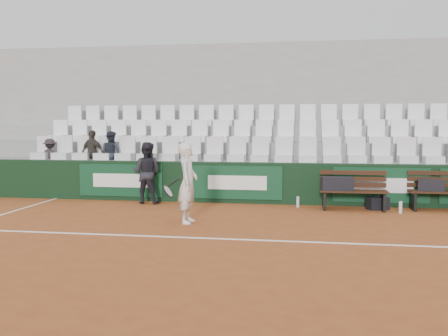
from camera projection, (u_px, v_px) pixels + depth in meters
ground at (219, 239)px, 8.47m from camera, size 80.00×80.00×0.00m
court_baseline at (219, 239)px, 8.47m from camera, size 18.00×0.06×0.01m
back_barrier at (249, 183)px, 12.34m from camera, size 18.00×0.34×1.00m
grandstand_tier_front at (249, 180)px, 12.98m from camera, size 18.00×0.95×1.00m
grandstand_tier_mid at (253, 168)px, 13.89m from camera, size 18.00×0.95×1.45m
grandstand_tier_back at (256, 158)px, 14.81m from camera, size 18.00×0.95×1.90m
grandstand_rear_wall at (258, 116)px, 15.31m from camera, size 18.00×0.30×4.40m
seat_row_front at (248, 149)px, 12.74m from camera, size 11.90×0.44×0.63m
seat_row_mid at (252, 131)px, 13.63m from camera, size 11.90×0.44×0.63m
seat_row_back at (256, 115)px, 14.53m from camera, size 11.90×0.44×0.63m
bench_left at (353, 200)px, 11.33m from camera, size 1.50×0.56×0.45m
bench_right at (443, 201)px, 11.22m from camera, size 1.50×0.56×0.45m
sports_bag_left at (337, 184)px, 11.33m from camera, size 0.74×0.40×0.30m
sports_bag_right at (431, 185)px, 11.22m from camera, size 0.60×0.39×0.25m
sports_bag_ground at (378, 203)px, 11.40m from camera, size 0.53×0.43×0.28m
water_bottle_near at (298, 202)px, 11.70m from camera, size 0.07×0.07×0.26m
water_bottle_far at (400, 207)px, 10.89m from camera, size 0.07×0.07×0.26m
tennis_player at (188, 183)px, 9.80m from camera, size 0.69×0.58×1.59m
ball_kid at (147, 173)px, 12.26m from camera, size 0.78×0.63×1.51m
spectator_a at (50, 141)px, 13.63m from camera, size 0.68×0.43×1.00m
spectator_b at (92, 136)px, 13.43m from camera, size 0.78×0.50×1.24m
spectator_c at (111, 137)px, 13.35m from camera, size 0.72×0.65×1.22m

